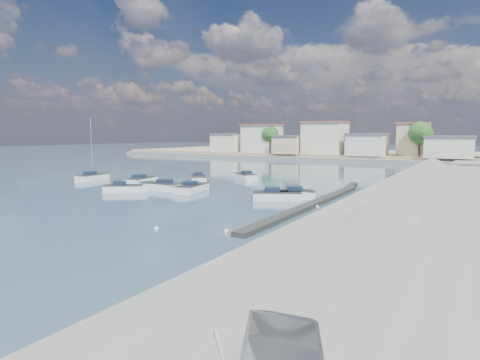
{
  "coord_description": "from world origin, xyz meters",
  "views": [
    {
      "loc": [
        19.78,
        -24.01,
        6.49
      ],
      "look_at": [
        -3.07,
        14.11,
        1.4
      ],
      "focal_mm": 30.0,
      "sensor_mm": 36.0,
      "label": 1
    }
  ],
  "objects_px": {
    "motorboat_b": "(126,189)",
    "motorboat_c": "(160,186)",
    "motorboat_g": "(198,179)",
    "motorboat_h": "(280,196)",
    "motorboat_d": "(287,195)",
    "motorboat_e": "(142,181)",
    "motorboat_a": "(193,188)",
    "sailboat": "(94,177)",
    "motorboat_f": "(245,177)"
  },
  "relations": [
    {
      "from": "motorboat_f",
      "to": "motorboat_g",
      "type": "distance_m",
      "value": 7.25
    },
    {
      "from": "motorboat_b",
      "to": "motorboat_e",
      "type": "height_order",
      "value": "same"
    },
    {
      "from": "motorboat_f",
      "to": "motorboat_b",
      "type": "bearing_deg",
      "value": -104.9
    },
    {
      "from": "motorboat_a",
      "to": "motorboat_e",
      "type": "distance_m",
      "value": 10.74
    },
    {
      "from": "motorboat_f",
      "to": "sailboat",
      "type": "relative_size",
      "value": 0.53
    },
    {
      "from": "motorboat_g",
      "to": "motorboat_h",
      "type": "bearing_deg",
      "value": -26.64
    },
    {
      "from": "motorboat_a",
      "to": "motorboat_b",
      "type": "distance_m",
      "value": 7.52
    },
    {
      "from": "motorboat_b",
      "to": "motorboat_c",
      "type": "relative_size",
      "value": 0.76
    },
    {
      "from": "motorboat_a",
      "to": "motorboat_g",
      "type": "bearing_deg",
      "value": 123.03
    },
    {
      "from": "motorboat_h",
      "to": "motorboat_b",
      "type": "bearing_deg",
      "value": -166.87
    },
    {
      "from": "motorboat_a",
      "to": "motorboat_b",
      "type": "bearing_deg",
      "value": -144.81
    },
    {
      "from": "motorboat_c",
      "to": "motorboat_g",
      "type": "distance_m",
      "value": 8.45
    },
    {
      "from": "motorboat_f",
      "to": "motorboat_e",
      "type": "bearing_deg",
      "value": -128.83
    },
    {
      "from": "motorboat_b",
      "to": "motorboat_f",
      "type": "xyz_separation_m",
      "value": [
        4.86,
        18.27,
        0.0
      ]
    },
    {
      "from": "motorboat_f",
      "to": "motorboat_c",
      "type": "bearing_deg",
      "value": -101.99
    },
    {
      "from": "motorboat_d",
      "to": "motorboat_g",
      "type": "bearing_deg",
      "value": 156.99
    },
    {
      "from": "motorboat_b",
      "to": "motorboat_c",
      "type": "height_order",
      "value": "same"
    },
    {
      "from": "motorboat_b",
      "to": "motorboat_f",
      "type": "bearing_deg",
      "value": 75.1
    },
    {
      "from": "motorboat_e",
      "to": "motorboat_f",
      "type": "bearing_deg",
      "value": 51.17
    },
    {
      "from": "motorboat_h",
      "to": "motorboat_d",
      "type": "bearing_deg",
      "value": 76.79
    },
    {
      "from": "motorboat_g",
      "to": "motorboat_d",
      "type": "bearing_deg",
      "value": -23.01
    },
    {
      "from": "motorboat_b",
      "to": "motorboat_a",
      "type": "bearing_deg",
      "value": 35.19
    },
    {
      "from": "motorboat_e",
      "to": "motorboat_f",
      "type": "relative_size",
      "value": 1.22
    },
    {
      "from": "motorboat_c",
      "to": "motorboat_d",
      "type": "xyz_separation_m",
      "value": [
        15.68,
        1.5,
        -0.0
      ]
    },
    {
      "from": "motorboat_d",
      "to": "motorboat_h",
      "type": "xyz_separation_m",
      "value": [
        -0.26,
        -1.12,
        0.0
      ]
    },
    {
      "from": "motorboat_a",
      "to": "motorboat_h",
      "type": "relative_size",
      "value": 1.11
    },
    {
      "from": "motorboat_c",
      "to": "motorboat_h",
      "type": "xyz_separation_m",
      "value": [
        15.42,
        0.38,
        -0.0
      ]
    },
    {
      "from": "motorboat_d",
      "to": "motorboat_h",
      "type": "distance_m",
      "value": 1.15
    },
    {
      "from": "motorboat_b",
      "to": "motorboat_g",
      "type": "height_order",
      "value": "same"
    },
    {
      "from": "motorboat_g",
      "to": "sailboat",
      "type": "xyz_separation_m",
      "value": [
        -14.22,
        -5.74,
        0.05
      ]
    },
    {
      "from": "motorboat_b",
      "to": "motorboat_h",
      "type": "height_order",
      "value": "same"
    },
    {
      "from": "motorboat_a",
      "to": "sailboat",
      "type": "xyz_separation_m",
      "value": [
        -19.23,
        1.97,
        0.05
      ]
    },
    {
      "from": "motorboat_b",
      "to": "motorboat_c",
      "type": "bearing_deg",
      "value": 64.21
    },
    {
      "from": "motorboat_b",
      "to": "sailboat",
      "type": "xyz_separation_m",
      "value": [
        -13.08,
        6.3,
        0.05
      ]
    },
    {
      "from": "motorboat_c",
      "to": "sailboat",
      "type": "height_order",
      "value": "sailboat"
    },
    {
      "from": "motorboat_e",
      "to": "motorboat_b",
      "type": "bearing_deg",
      "value": -58.31
    },
    {
      "from": "motorboat_c",
      "to": "motorboat_e",
      "type": "xyz_separation_m",
      "value": [
        -6.02,
        3.29,
        -0.0
      ]
    },
    {
      "from": "motorboat_d",
      "to": "sailboat",
      "type": "distance_m",
      "value": 30.54
    },
    {
      "from": "motorboat_d",
      "to": "motorboat_h",
      "type": "height_order",
      "value": "same"
    },
    {
      "from": "motorboat_c",
      "to": "motorboat_e",
      "type": "distance_m",
      "value": 6.87
    },
    {
      "from": "motorboat_g",
      "to": "motorboat_h",
      "type": "height_order",
      "value": "same"
    },
    {
      "from": "motorboat_d",
      "to": "motorboat_e",
      "type": "distance_m",
      "value": 21.78
    },
    {
      "from": "motorboat_b",
      "to": "motorboat_d",
      "type": "relative_size",
      "value": 0.86
    },
    {
      "from": "motorboat_b",
      "to": "motorboat_h",
      "type": "relative_size",
      "value": 0.87
    },
    {
      "from": "motorboat_c",
      "to": "motorboat_e",
      "type": "bearing_deg",
      "value": 151.34
    },
    {
      "from": "sailboat",
      "to": "motorboat_a",
      "type": "bearing_deg",
      "value": -5.84
    },
    {
      "from": "motorboat_b",
      "to": "motorboat_h",
      "type": "bearing_deg",
      "value": 13.13
    },
    {
      "from": "motorboat_c",
      "to": "motorboat_f",
      "type": "relative_size",
      "value": 1.23
    },
    {
      "from": "motorboat_a",
      "to": "motorboat_d",
      "type": "xyz_separation_m",
      "value": [
        11.28,
        0.79,
        -0.0
      ]
    },
    {
      "from": "motorboat_g",
      "to": "motorboat_f",
      "type": "bearing_deg",
      "value": 59.07
    }
  ]
}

